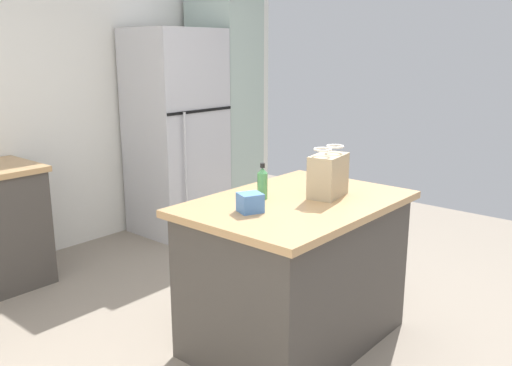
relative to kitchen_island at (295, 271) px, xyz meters
The scene contains 8 objects.
ground 0.48m from the kitchen_island, 131.80° to the right, with size 6.82×6.82×0.00m, color gray.
back_wall 2.63m from the kitchen_island, 93.43° to the left, with size 5.68×0.13×2.62m.
kitchen_island is the anchor object (origin of this frame).
refrigerator 2.33m from the kitchen_island, 65.55° to the left, with size 0.78×0.69×1.86m.
tall_cabinet 2.71m from the kitchen_island, 52.45° to the left, with size 0.49×0.61×2.23m.
shopping_bag 0.59m from the kitchen_island, 25.12° to the right, with size 0.28×0.19×0.29m.
small_box 0.59m from the kitchen_island, behind, with size 0.12×0.11×0.10m, color #4775B7.
bottle 0.55m from the kitchen_island, 122.15° to the left, with size 0.06×0.06×0.20m.
Camera 1 is at (-2.24, -1.58, 1.69)m, focal length 38.19 mm.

